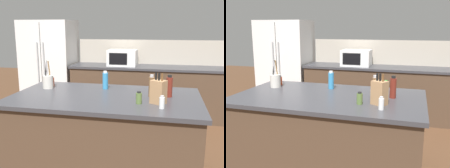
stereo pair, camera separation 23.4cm
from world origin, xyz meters
The scene contains 14 objects.
back_counter_run centered at (0.30, 2.20, 0.47)m, with size 2.87×0.66×0.94m.
wall_backsplash centered at (0.30, 2.52, 1.17)m, with size 2.83×0.03×0.46m, color #B2A899.
kitchen_island centered at (0.00, 0.00, 0.47)m, with size 1.95×1.11×0.94m.
refrigerator centered at (-1.67, 2.25, 0.88)m, with size 0.99×0.75×1.77m.
microwave centered at (-0.20, 2.20, 1.09)m, with size 0.52×0.39×0.29m.
knife_block centered at (0.55, -0.17, 1.05)m, with size 0.16×0.15×0.29m.
utensil_crock centered at (-0.73, 0.20, 1.02)m, with size 0.12×0.12×0.32m.
pepper_grinder centered at (0.47, 0.07, 1.05)m, with size 0.06×0.06×0.23m.
vinegar_bottle centered at (0.65, 0.10, 1.05)m, with size 0.06×0.06×0.23m.
dish_soap_bottle centered at (-0.07, 0.30, 1.04)m, with size 0.06×0.06×0.21m.
spice_jar_paprika centered at (-0.73, 0.31, 0.99)m, with size 0.05×0.05×0.12m.
salt_shaker centered at (0.59, -0.32, 0.99)m, with size 0.05×0.05×0.12m.
spice_jar_oregano centered at (0.38, -0.21, 0.99)m, with size 0.06×0.06×0.12m.
hot_sauce_bottle centered at (0.56, 0.22, 1.01)m, with size 0.05×0.05×0.15m.
Camera 1 is at (0.62, -2.55, 1.64)m, focal length 42.00 mm.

